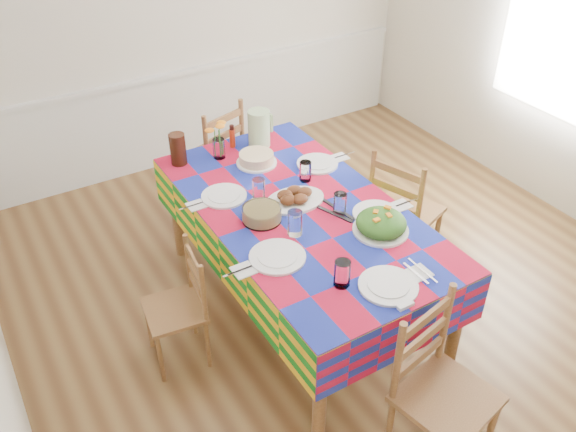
% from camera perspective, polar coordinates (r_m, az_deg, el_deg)
% --- Properties ---
extents(room, '(4.58, 5.08, 2.78)m').
position_cam_1_polar(room, '(3.77, 6.69, 7.90)').
color(room, brown).
rests_on(room, ground).
extents(wainscot, '(4.41, 0.06, 0.92)m').
position_cam_1_polar(wainscot, '(6.09, -8.10, 9.91)').
color(wainscot, silver).
rests_on(wainscot, room).
extents(window_right, '(0.00, 1.40, 1.40)m').
position_cam_1_polar(window_right, '(5.44, 24.69, 15.51)').
color(window_right, white).
rests_on(window_right, room).
extents(dining_table, '(1.17, 2.18, 0.85)m').
position_cam_1_polar(dining_table, '(3.97, 1.16, -0.45)').
color(dining_table, brown).
rests_on(dining_table, room).
extents(setting_near_head, '(0.53, 0.36, 0.16)m').
position_cam_1_polar(setting_near_head, '(3.34, 7.94, -6.01)').
color(setting_near_head, white).
rests_on(setting_near_head, dining_table).
extents(setting_left_near, '(0.60, 0.36, 0.16)m').
position_cam_1_polar(setting_left_near, '(3.55, -0.49, -2.67)').
color(setting_left_near, white).
rests_on(setting_left_near, dining_table).
extents(setting_left_far, '(0.55, 0.33, 0.15)m').
position_cam_1_polar(setting_left_far, '(4.01, -4.93, 2.10)').
color(setting_left_far, white).
rests_on(setting_left_far, dining_table).
extents(setting_right_near, '(0.57, 0.33, 0.15)m').
position_cam_1_polar(setting_right_near, '(3.87, 7.15, 0.58)').
color(setting_right_near, white).
rests_on(setting_right_near, dining_table).
extents(setting_right_far, '(0.56, 0.32, 0.14)m').
position_cam_1_polar(setting_right_far, '(4.30, 2.45, 4.70)').
color(setting_right_far, white).
rests_on(setting_right_far, dining_table).
extents(meat_platter, '(0.41, 0.29, 0.08)m').
position_cam_1_polar(meat_platter, '(3.96, 0.61, 1.73)').
color(meat_platter, white).
rests_on(meat_platter, dining_table).
extents(salad_platter, '(0.34, 0.34, 0.14)m').
position_cam_1_polar(salad_platter, '(3.72, 8.71, -0.72)').
color(salad_platter, white).
rests_on(salad_platter, dining_table).
extents(pasta_bowl, '(0.25, 0.25, 0.09)m').
position_cam_1_polar(pasta_bowl, '(3.79, -2.47, 0.18)').
color(pasta_bowl, white).
rests_on(pasta_bowl, dining_table).
extents(cake, '(0.29, 0.29, 0.08)m').
position_cam_1_polar(cake, '(4.38, -2.97, 5.37)').
color(cake, white).
rests_on(cake, dining_table).
extents(serving_utensils, '(0.17, 0.38, 0.01)m').
position_cam_1_polar(serving_utensils, '(3.91, 4.07, 0.64)').
color(serving_utensils, black).
rests_on(serving_utensils, dining_table).
extents(flower_vase, '(0.18, 0.15, 0.28)m').
position_cam_1_polar(flower_vase, '(4.44, -6.53, 6.80)').
color(flower_vase, white).
rests_on(flower_vase, dining_table).
extents(hot_sauce, '(0.04, 0.04, 0.18)m').
position_cam_1_polar(hot_sauce, '(4.58, -5.24, 7.46)').
color(hot_sauce, '#BA2E0E').
rests_on(hot_sauce, dining_table).
extents(green_pitcher, '(0.16, 0.16, 0.28)m').
position_cam_1_polar(green_pitcher, '(4.57, -2.73, 8.19)').
color(green_pitcher, '#B4DC9B').
rests_on(green_pitcher, dining_table).
extents(tea_pitcher, '(0.12, 0.12, 0.23)m').
position_cam_1_polar(tea_pitcher, '(4.41, -10.27, 6.18)').
color(tea_pitcher, black).
rests_on(tea_pitcher, dining_table).
extents(name_card, '(0.10, 0.03, 0.02)m').
position_cam_1_polar(name_card, '(3.26, 10.96, -8.24)').
color(name_card, white).
rests_on(name_card, dining_table).
extents(chair_near, '(0.54, 0.52, 1.04)m').
position_cam_1_polar(chair_near, '(3.36, 13.99, -15.77)').
color(chair_near, brown).
rests_on(chair_near, room).
extents(chair_far, '(0.57, 0.56, 1.04)m').
position_cam_1_polar(chair_far, '(5.13, -6.94, 5.17)').
color(chair_far, brown).
rests_on(chair_far, room).
extents(chair_left, '(0.40, 0.41, 0.84)m').
position_cam_1_polar(chair_left, '(3.89, -10.06, -8.48)').
color(chair_left, brown).
rests_on(chair_left, room).
extents(chair_right, '(0.56, 0.57, 1.03)m').
position_cam_1_polar(chair_right, '(4.54, 10.63, 0.28)').
color(chair_right, brown).
rests_on(chair_right, room).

